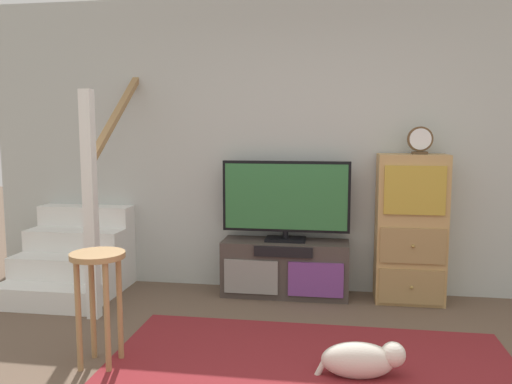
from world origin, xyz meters
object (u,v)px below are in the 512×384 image
at_px(side_cabinet, 410,229).
at_px(desk_clock, 420,140).
at_px(bar_stool_near, 98,282).
at_px(media_console, 285,268).
at_px(dog, 363,359).
at_px(television, 286,199).

bearing_deg(side_cabinet, desk_clock, -16.57).
bearing_deg(side_cabinet, bar_stool_near, -143.12).
distance_m(media_console, dog, 1.62).
xyz_separation_m(desk_clock, dog, (-0.52, -1.49, -1.29)).
relative_size(television, dog, 2.10).
bearing_deg(side_cabinet, media_console, -179.46).
xyz_separation_m(media_console, dog, (0.62, -1.49, -0.13)).
relative_size(desk_clock, bar_stool_near, 0.32).
relative_size(bar_stool_near, dog, 1.35).
distance_m(television, desk_clock, 1.25).
distance_m(side_cabinet, bar_stool_near, 2.63).
xyz_separation_m(side_cabinet, dog, (-0.47, -1.50, -0.53)).
bearing_deg(dog, bar_stool_near, -177.24).
relative_size(media_console, desk_clock, 4.84).
height_order(media_console, side_cabinet, side_cabinet).
height_order(media_console, bar_stool_near, bar_stool_near).
relative_size(media_console, side_cabinet, 0.88).
bearing_deg(dog, desk_clock, 70.81).
bearing_deg(media_console, television, 90.00).
relative_size(side_cabinet, dog, 2.37).
distance_m(television, side_cabinet, 1.11).
xyz_separation_m(side_cabinet, desk_clock, (0.05, -0.01, 0.76)).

